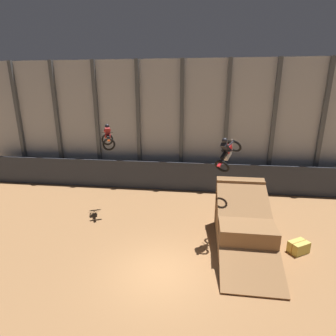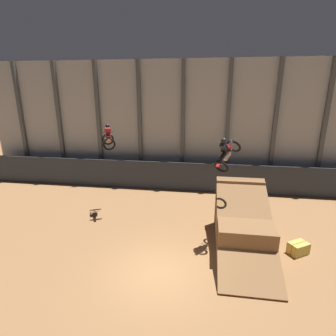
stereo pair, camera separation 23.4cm
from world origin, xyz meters
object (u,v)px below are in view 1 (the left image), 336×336
rider_bike_right_air (227,153)px  hay_bale_trackside (299,247)px  rider_bike_left_air (108,138)px  dirt_ramp (242,224)px

rider_bike_right_air → hay_bale_trackside: 5.69m
rider_bike_left_air → rider_bike_right_air: 7.25m
dirt_ramp → hay_bale_trackside: 2.77m
dirt_ramp → rider_bike_left_air: (-7.73, 2.57, 3.74)m
dirt_ramp → rider_bike_right_air: bearing=-175.7°
dirt_ramp → rider_bike_right_air: (-0.98, -0.07, 3.68)m
rider_bike_right_air → hay_bale_trackside: bearing=21.9°
dirt_ramp → rider_bike_right_air: 3.80m
dirt_ramp → rider_bike_left_air: rider_bike_left_air is taller
hay_bale_trackside → rider_bike_right_air: bearing=170.7°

